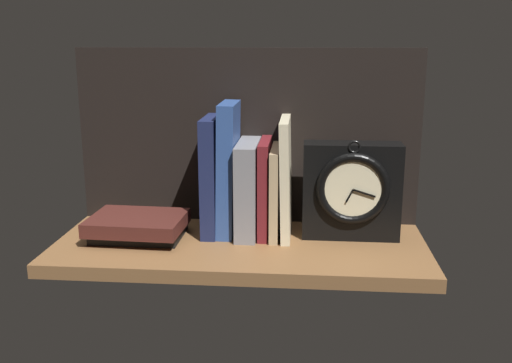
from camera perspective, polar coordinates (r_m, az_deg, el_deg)
The scene contains 10 objects.
ground_plane at distance 110.45cm, azimuth -1.55°, elevation -6.63°, with size 70.25×29.26×2.50cm, color brown.
back_panel at distance 118.93cm, azimuth -0.85°, elevation 4.47°, with size 70.25×1.20×35.90cm, color black.
book_navy_bierce at distance 113.11cm, azimuth -4.41°, elevation 0.60°, with size 2.85×12.77×23.01cm, color #192147.
book_blue_modern at distance 112.31cm, azimuth -2.76°, elevation 1.26°, with size 3.14×12.04×25.81cm, color #2D4C8E.
book_gray_chess at distance 112.76cm, azimuth -0.79°, elevation -0.65°, with size 4.03×15.09×18.24cm, color gray.
book_maroon_dawkins at distance 112.44cm, azimuth 0.87°, elevation -0.59°, with size 1.93×13.23×18.63cm, color maroon.
book_tan_shortstories at distance 112.49cm, azimuth 1.94°, elevation -0.95°, with size 1.66×14.49×17.29cm, color tan.
book_cream_twain at distance 111.72cm, azimuth 2.97°, elevation 0.41°, with size 1.73×15.10×22.87cm, color beige.
framed_clock at distance 111.28cm, azimuth 9.45°, elevation -0.87°, with size 18.52×7.48×19.59cm.
book_stack_side at distance 113.68cm, azimuth -11.59°, elevation -4.35°, with size 18.25×14.18×4.63cm.
Camera 1 is at (11.86, -102.63, 37.82)cm, focal length 40.34 mm.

